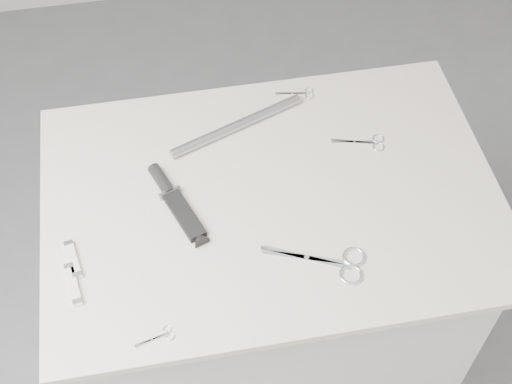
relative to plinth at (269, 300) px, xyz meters
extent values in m
cube|color=slate|center=(0.00, 0.00, -0.46)|extent=(4.00, 4.00, 0.01)
cube|color=silver|center=(0.00, 0.00, 0.00)|extent=(0.90, 0.60, 0.90)
cube|color=beige|center=(0.00, 0.00, 0.46)|extent=(1.00, 0.70, 0.02)
cube|color=silver|center=(0.04, -0.17, 0.47)|extent=(0.18, 0.10, 0.00)
cylinder|color=silver|center=(0.04, -0.17, 0.47)|extent=(0.01, 0.01, 0.01)
torus|color=silver|center=(0.13, -0.19, 0.47)|extent=(0.05, 0.05, 0.01)
torus|color=silver|center=(0.12, -0.23, 0.47)|extent=(0.05, 0.05, 0.01)
cube|color=silver|center=(0.22, 0.12, 0.47)|extent=(0.11, 0.04, 0.00)
cylinder|color=silver|center=(0.22, 0.12, 0.47)|extent=(0.01, 0.01, 0.00)
torus|color=silver|center=(0.27, 0.12, 0.47)|extent=(0.03, 0.03, 0.00)
torus|color=silver|center=(0.27, 0.09, 0.47)|extent=(0.03, 0.03, 0.00)
cube|color=silver|center=(0.11, 0.30, 0.47)|extent=(0.08, 0.03, 0.00)
cylinder|color=silver|center=(0.11, 0.30, 0.47)|extent=(0.00, 0.00, 0.00)
torus|color=silver|center=(0.15, 0.30, 0.47)|extent=(0.02, 0.02, 0.00)
torus|color=silver|center=(0.15, 0.28, 0.47)|extent=(0.02, 0.02, 0.00)
cube|color=silver|center=(-0.29, -0.30, 0.47)|extent=(0.07, 0.03, 0.00)
cylinder|color=silver|center=(-0.29, -0.30, 0.47)|extent=(0.00, 0.00, 0.00)
torus|color=silver|center=(-0.26, -0.28, 0.47)|extent=(0.02, 0.02, 0.00)
torus|color=silver|center=(-0.26, -0.30, 0.47)|extent=(0.02, 0.02, 0.00)
cube|color=black|center=(-0.20, -0.03, 0.48)|extent=(0.08, 0.14, 0.02)
cube|color=gray|center=(-0.22, 0.04, 0.48)|extent=(0.05, 0.02, 0.02)
cylinder|color=black|center=(-0.23, 0.08, 0.48)|extent=(0.06, 0.09, 0.03)
cube|color=silver|center=(-0.43, -0.10, 0.48)|extent=(0.04, 0.09, 0.01)
cube|color=silver|center=(-0.44, -0.06, 0.48)|extent=(0.02, 0.01, 0.01)
cube|color=silver|center=(-0.42, -0.14, 0.48)|extent=(0.02, 0.01, 0.01)
cube|color=silver|center=(-0.43, -0.15, 0.48)|extent=(0.04, 0.10, 0.01)
cube|color=silver|center=(-0.44, -0.11, 0.48)|extent=(0.02, 0.02, 0.01)
cube|color=silver|center=(-0.43, -0.20, 0.48)|extent=(0.02, 0.02, 0.01)
cylinder|color=gray|center=(-0.04, 0.21, 0.48)|extent=(0.33, 0.15, 0.02)
camera|label=1|loc=(-0.20, -0.93, 1.71)|focal=50.00mm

